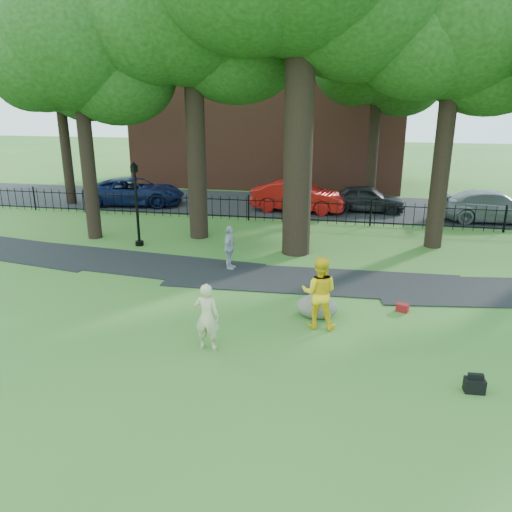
% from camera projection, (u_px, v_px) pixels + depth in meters
% --- Properties ---
extents(ground, '(120.00, 120.00, 0.00)m').
position_uv_depth(ground, '(264.00, 329.00, 13.46)').
color(ground, '#2E6A25').
rests_on(ground, ground).
extents(footpath, '(36.07, 3.85, 0.03)m').
position_uv_depth(footpath, '(314.00, 281.00, 16.91)').
color(footpath, black).
rests_on(footpath, ground).
extents(street, '(80.00, 7.00, 0.02)m').
position_uv_depth(street, '(315.00, 206.00, 28.40)').
color(street, black).
rests_on(street, ground).
extents(iron_fence, '(44.00, 0.04, 1.20)m').
position_uv_depth(iron_fence, '(308.00, 211.00, 24.48)').
color(iron_fence, black).
rests_on(iron_fence, ground).
extents(brick_building, '(18.00, 8.00, 12.00)m').
position_uv_depth(brick_building, '(270.00, 96.00, 34.78)').
color(brick_building, brown).
rests_on(brick_building, ground).
extents(tree_row, '(26.82, 7.96, 12.42)m').
position_uv_depth(tree_row, '(319.00, 36.00, 18.71)').
color(tree_row, black).
rests_on(tree_row, ground).
extents(woman, '(0.64, 0.43, 1.71)m').
position_uv_depth(woman, '(207.00, 317.00, 12.17)').
color(woman, '#CDC18D').
rests_on(woman, ground).
extents(man, '(0.99, 0.78, 1.99)m').
position_uv_depth(man, '(319.00, 293.00, 13.29)').
color(man, yellow).
rests_on(man, ground).
extents(pedestrian, '(0.45, 0.96, 1.61)m').
position_uv_depth(pedestrian, '(229.00, 248.00, 17.86)').
color(pedestrian, '#A5A5A9').
rests_on(pedestrian, ground).
extents(boulder, '(1.25, 1.00, 0.68)m').
position_uv_depth(boulder, '(317.00, 305.00, 14.16)').
color(boulder, '#6B6359').
rests_on(boulder, ground).
extents(lamppost, '(0.35, 0.35, 3.48)m').
position_uv_depth(lamppost, '(137.00, 205.00, 20.46)').
color(lamppost, black).
rests_on(lamppost, ground).
extents(backpack, '(0.43, 0.28, 0.31)m').
position_uv_depth(backpack, '(474.00, 385.00, 10.54)').
color(backpack, black).
rests_on(backpack, ground).
extents(red_bag, '(0.39, 0.32, 0.23)m').
position_uv_depth(red_bag, '(402.00, 308.00, 14.50)').
color(red_bag, maroon).
rests_on(red_bag, ground).
extents(red_sedan, '(5.15, 2.19, 1.65)m').
position_uv_depth(red_sedan, '(298.00, 196.00, 26.96)').
color(red_sedan, red).
rests_on(red_sedan, ground).
extents(navy_van, '(5.82, 3.25, 1.54)m').
position_uv_depth(navy_van, '(135.00, 191.00, 28.59)').
color(navy_van, '#0C163F').
rests_on(navy_van, ground).
extents(grey_car, '(4.23, 1.82, 1.42)m').
position_uv_depth(grey_car, '(366.00, 198.00, 26.95)').
color(grey_car, black).
rests_on(grey_car, ground).
extents(silver_car, '(5.36, 2.39, 1.53)m').
position_uv_depth(silver_car, '(494.00, 206.00, 24.73)').
color(silver_car, gray).
rests_on(silver_car, ground).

